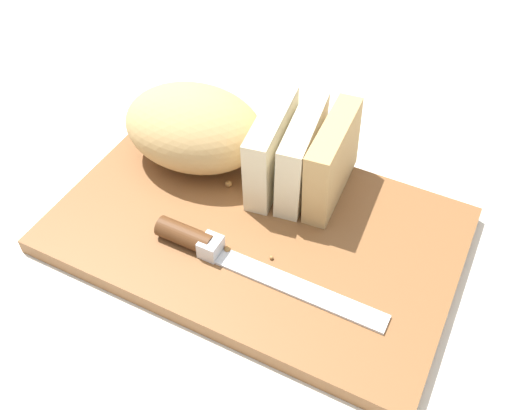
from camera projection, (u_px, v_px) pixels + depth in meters
ground_plane at (256, 236)px, 0.63m from camera, size 3.00×3.00×0.00m
cutting_board at (256, 230)px, 0.62m from camera, size 0.42×0.27×0.02m
bread_loaf at (228, 136)px, 0.65m from camera, size 0.27×0.14×0.09m
bread_knife at (215, 249)px, 0.58m from camera, size 0.25×0.03×0.02m
crumb_near_knife at (229, 184)px, 0.65m from camera, size 0.01×0.01×0.01m
crumb_near_loaf at (227, 249)px, 0.59m from camera, size 0.01×0.01×0.01m
crumb_stray_left at (272, 258)px, 0.58m from camera, size 0.00×0.00×0.00m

